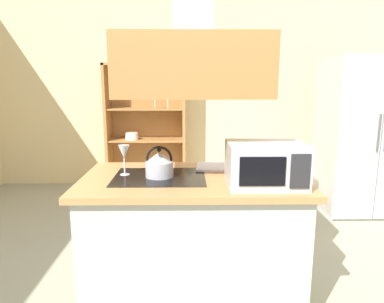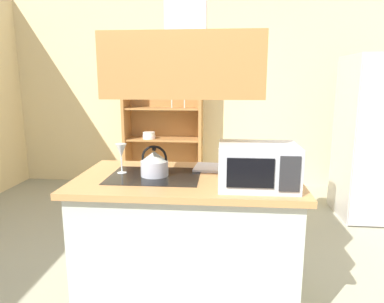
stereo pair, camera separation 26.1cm
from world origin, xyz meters
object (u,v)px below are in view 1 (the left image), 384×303
(dish_cabinet, at_px, (147,134))
(cutting_board, at_px, (220,167))
(kettle, at_px, (159,164))
(microwave, at_px, (266,164))
(refrigerator, at_px, (363,136))
(wine_glass_on_counter, at_px, (124,153))

(dish_cabinet, distance_m, cutting_board, 2.61)
(dish_cabinet, relative_size, cutting_board, 5.17)
(kettle, relative_size, microwave, 0.45)
(refrigerator, xyz_separation_m, kettle, (-2.24, -1.74, 0.09))
(kettle, distance_m, wine_glass_on_counter, 0.25)
(microwave, bearing_deg, cutting_board, 119.96)
(refrigerator, relative_size, dish_cabinet, 1.02)
(dish_cabinet, xyz_separation_m, microwave, (1.06, -2.88, 0.26))
(microwave, bearing_deg, dish_cabinet, 110.17)
(refrigerator, bearing_deg, cutting_board, -140.08)
(refrigerator, xyz_separation_m, microwave, (-1.58, -1.93, 0.13))
(refrigerator, relative_size, wine_glass_on_counter, 8.73)
(dish_cabinet, height_order, wine_glass_on_counter, dish_cabinet)
(kettle, relative_size, cutting_board, 0.60)
(refrigerator, distance_m, cutting_board, 2.36)
(refrigerator, distance_m, wine_glass_on_counter, 3.00)
(dish_cabinet, distance_m, kettle, 2.73)
(refrigerator, distance_m, kettle, 2.83)
(cutting_board, bearing_deg, refrigerator, 39.92)
(dish_cabinet, xyz_separation_m, cutting_board, (0.82, -2.47, 0.13))
(refrigerator, height_order, microwave, refrigerator)
(cutting_board, bearing_deg, wine_glass_on_counter, -165.26)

